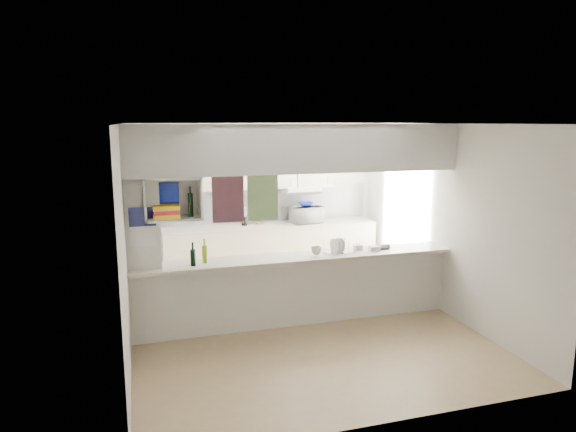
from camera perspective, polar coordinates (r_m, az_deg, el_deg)
name	(u,v)px	position (r m, az deg, el deg)	size (l,w,h in m)	color
floor	(297,323)	(6.92, 1.04, -11.83)	(4.80, 4.80, 0.00)	#9E845B
ceiling	(298,124)	(6.41, 1.11, 10.22)	(4.80, 4.80, 0.00)	white
wall_back	(255,200)	(8.83, -3.65, 1.79)	(4.20, 4.20, 0.00)	silver
wall_left	(125,237)	(6.25, -17.62, -2.29)	(4.80, 4.80, 0.00)	silver
wall_right	(441,218)	(7.44, 16.67, -0.25)	(4.80, 4.80, 0.00)	silver
servery_partition	(285,200)	(6.43, -0.39, 1.81)	(4.20, 0.50, 2.60)	silver
cubby_shelf	(171,201)	(6.12, -12.85, 1.60)	(0.65, 0.35, 0.50)	white
kitchen_run	(268,229)	(8.70, -2.20, -1.51)	(3.60, 0.63, 2.24)	beige
microwave	(307,215)	(8.76, 2.07, 0.16)	(0.51, 0.35, 0.29)	white
bowl	(306,204)	(8.75, 2.01, 1.31)	(0.25, 0.25, 0.06)	#0E1DA0
dish_rack	(340,246)	(6.83, 5.76, -3.38)	(0.43, 0.36, 0.20)	silver
cup	(316,251)	(6.64, 3.14, -3.86)	(0.13, 0.13, 0.10)	white
wine_bottles	(199,255)	(6.31, -9.85, -4.32)	(0.21, 0.14, 0.30)	black
plastic_tubs	(370,247)	(7.04, 9.14, -3.45)	(0.53, 0.22, 0.07)	silver
utensil_jar	(244,221)	(8.59, -4.88, -0.59)	(0.10, 0.10, 0.13)	black
knife_block	(260,218)	(8.67, -3.09, -0.17)	(0.11, 0.09, 0.22)	brown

